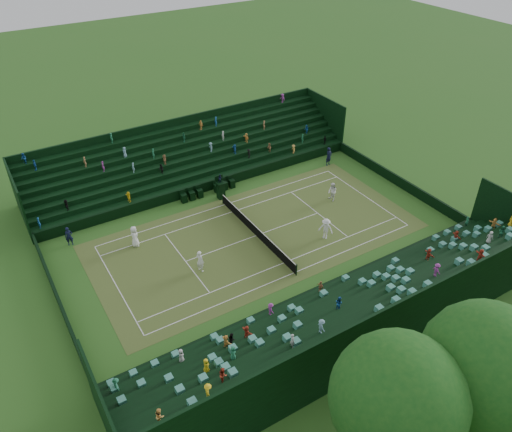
# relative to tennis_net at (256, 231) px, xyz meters

# --- Properties ---
(ground) EXTENTS (160.00, 160.00, 0.00)m
(ground) POSITION_rel_tennis_net_xyz_m (0.00, 0.00, -0.53)
(ground) COLOR #2E651F
(ground) RESTS_ON ground
(court_surface) EXTENTS (12.97, 26.77, 0.01)m
(court_surface) POSITION_rel_tennis_net_xyz_m (0.00, 0.00, -0.52)
(court_surface) COLOR #346521
(court_surface) RESTS_ON ground
(perimeter_wall_north) EXTENTS (17.17, 0.20, 1.00)m
(perimeter_wall_north) POSITION_rel_tennis_net_xyz_m (0.00, 15.88, -0.03)
(perimeter_wall_north) COLOR black
(perimeter_wall_north) RESTS_ON ground
(perimeter_wall_south) EXTENTS (17.17, 0.20, 1.00)m
(perimeter_wall_south) POSITION_rel_tennis_net_xyz_m (0.00, -15.88, -0.03)
(perimeter_wall_south) COLOR black
(perimeter_wall_south) RESTS_ON ground
(perimeter_wall_east) EXTENTS (0.20, 31.77, 1.00)m
(perimeter_wall_east) POSITION_rel_tennis_net_xyz_m (8.48, 0.00, -0.03)
(perimeter_wall_east) COLOR black
(perimeter_wall_east) RESTS_ON ground
(perimeter_wall_west) EXTENTS (0.20, 31.77, 1.00)m
(perimeter_wall_west) POSITION_rel_tennis_net_xyz_m (-8.48, 0.00, -0.03)
(perimeter_wall_west) COLOR black
(perimeter_wall_west) RESTS_ON ground
(north_grandstand) EXTENTS (6.60, 32.00, 4.90)m
(north_grandstand) POSITION_rel_tennis_net_xyz_m (12.66, 0.00, 1.02)
(north_grandstand) COLOR black
(north_grandstand) RESTS_ON ground
(south_grandstand) EXTENTS (6.60, 32.00, 4.90)m
(south_grandstand) POSITION_rel_tennis_net_xyz_m (-12.66, 0.00, 1.02)
(south_grandstand) COLOR black
(south_grandstand) RESTS_ON ground
(tennis_net) EXTENTS (11.67, 0.10, 1.06)m
(tennis_net) POSITION_rel_tennis_net_xyz_m (0.00, 0.00, 0.00)
(tennis_net) COLOR black
(tennis_net) RESTS_ON ground
(umpire_chair) EXTENTS (0.80, 0.80, 2.50)m
(umpire_chair) POSITION_rel_tennis_net_xyz_m (-6.69, 0.28, 0.54)
(umpire_chair) COLOR black
(umpire_chair) RESTS_ON ground
(courtside_chairs) EXTENTS (0.54, 5.51, 1.17)m
(courtside_chairs) POSITION_rel_tennis_net_xyz_m (-7.86, -0.42, -0.08)
(courtside_chairs) COLOR black
(courtside_chairs) RESTS_ON ground
(player_near_west) EXTENTS (1.02, 0.81, 1.84)m
(player_near_west) POSITION_rel_tennis_net_xyz_m (-3.95, -8.96, 0.39)
(player_near_west) COLOR white
(player_near_west) RESTS_ON ground
(player_near_east) EXTENTS (0.80, 0.67, 1.88)m
(player_near_east) POSITION_rel_tennis_net_xyz_m (1.57, -5.87, 0.41)
(player_near_east) COLOR white
(player_near_east) RESTS_ON ground
(player_far_west) EXTENTS (0.93, 0.75, 1.80)m
(player_far_west) POSITION_rel_tennis_net_xyz_m (-1.04, 8.78, 0.37)
(player_far_west) COLOR white
(player_far_west) RESTS_ON ground
(player_far_east) EXTENTS (1.40, 1.29, 1.89)m
(player_far_east) POSITION_rel_tennis_net_xyz_m (3.22, 4.70, 0.42)
(player_far_east) COLOR white
(player_far_east) RESTS_ON ground
(line_judge_north) EXTENTS (0.62, 0.80, 1.96)m
(line_judge_north) POSITION_rel_tennis_net_xyz_m (-6.57, 12.73, 0.46)
(line_judge_north) COLOR black
(line_judge_north) RESTS_ON ground
(line_judge_south) EXTENTS (0.54, 0.69, 1.66)m
(line_judge_south) POSITION_rel_tennis_net_xyz_m (-6.82, -13.43, 0.30)
(line_judge_south) COLOR black
(line_judge_south) RESTS_ON ground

